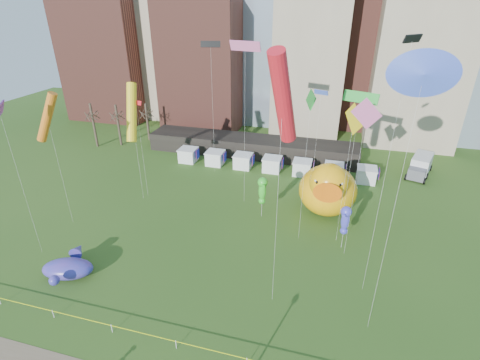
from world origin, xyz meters
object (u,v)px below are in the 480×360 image
(big_duck, at_px, (328,188))
(seahorse_green, at_px, (262,189))
(small_duck, at_px, (343,199))
(seahorse_purple, at_px, (346,218))
(box_truck, at_px, (421,165))
(whale_inflatable, at_px, (69,267))

(big_duck, distance_m, seahorse_green, 8.73)
(big_duck, distance_m, small_duck, 3.36)
(seahorse_green, relative_size, seahorse_purple, 1.04)
(small_duck, height_order, box_truck, small_duck)
(seahorse_green, relative_size, whale_inflatable, 0.87)
(seahorse_purple, bearing_deg, big_duck, 123.41)
(big_duck, bearing_deg, whale_inflatable, -141.66)
(seahorse_purple, relative_size, whale_inflatable, 0.83)
(seahorse_green, height_order, seahorse_purple, seahorse_green)
(seahorse_purple, relative_size, box_truck, 0.72)
(small_duck, xyz_separation_m, seahorse_green, (-10.16, -4.86, 2.63))
(big_duck, height_order, small_duck, big_duck)
(small_duck, distance_m, seahorse_green, 11.56)
(big_duck, height_order, seahorse_green, big_duck)
(box_truck, bearing_deg, seahorse_green, -120.10)
(small_duck, distance_m, whale_inflatable, 34.31)
(whale_inflatable, bearing_deg, big_duck, 23.38)
(big_duck, relative_size, seahorse_green, 1.79)
(small_duck, xyz_separation_m, box_truck, (12.01, 14.79, 0.02))
(small_duck, xyz_separation_m, whale_inflatable, (-26.92, -21.27, -0.50))
(big_duck, bearing_deg, box_truck, 48.98)
(big_duck, relative_size, small_duck, 2.14)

